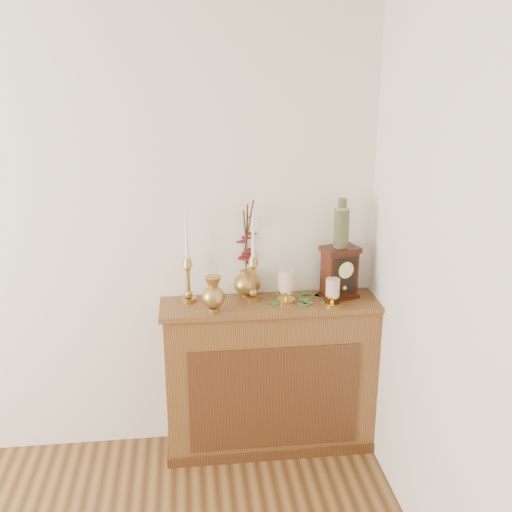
{
  "coord_description": "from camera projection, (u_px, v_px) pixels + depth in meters",
  "views": [
    {
      "loc": [
        0.95,
        -0.97,
        2.21
      ],
      "look_at": [
        1.31,
        2.05,
        1.22
      ],
      "focal_mm": 42.0,
      "sensor_mm": 36.0,
      "label": 1
    }
  ],
  "objects": [
    {
      "name": "mantel_clock",
      "position": [
        340.0,
        273.0,
        3.36
      ],
      "size": [
        0.23,
        0.19,
        0.3
      ],
      "rotation": [
        0.0,
        0.0,
        0.29
      ],
      "color": "#39140B",
      "rests_on": "console_shelf"
    },
    {
      "name": "candlestick_left",
      "position": [
        188.0,
        273.0,
        3.3
      ],
      "size": [
        0.09,
        0.09,
        0.52
      ],
      "rotation": [
        0.0,
        0.0,
        0.23
      ],
      "color": "#B59648",
      "rests_on": "console_shelf"
    },
    {
      "name": "bud_vase",
      "position": [
        213.0,
        294.0,
        3.18
      ],
      "size": [
        0.12,
        0.12,
        0.2
      ],
      "rotation": [
        0.0,
        0.0,
        0.37
      ],
      "color": "#B59648",
      "rests_on": "console_shelf"
    },
    {
      "name": "console_shelf",
      "position": [
        271.0,
        380.0,
        3.49
      ],
      "size": [
        1.24,
        0.34,
        0.93
      ],
      "color": "brown",
      "rests_on": "ground"
    },
    {
      "name": "ginger_jar",
      "position": [
        246.0,
        251.0,
        3.39
      ],
      "size": [
        0.23,
        0.25,
        0.57
      ],
      "rotation": [
        0.0,
        0.0,
        -0.02
      ],
      "color": "#B59648",
      "rests_on": "console_shelf"
    },
    {
      "name": "candlestick_center",
      "position": [
        253.0,
        271.0,
        3.31
      ],
      "size": [
        0.09,
        0.09,
        0.52
      ],
      "rotation": [
        0.0,
        0.0,
        -0.05
      ],
      "color": "#B59648",
      "rests_on": "console_shelf"
    },
    {
      "name": "ivy_garland",
      "position": [
        311.0,
        296.0,
        3.38
      ],
      "size": [
        0.44,
        0.22,
        0.08
      ],
      "rotation": [
        0.0,
        0.0,
        0.38
      ],
      "color": "#39762D",
      "rests_on": "console_shelf"
    },
    {
      "name": "pillar_candle_right",
      "position": [
        333.0,
        290.0,
        3.27
      ],
      "size": [
        0.08,
        0.08,
        0.16
      ],
      "rotation": [
        0.0,
        0.0,
        -0.35
      ],
      "color": "#E0BD4E",
      "rests_on": "console_shelf"
    },
    {
      "name": "ceramic_vase",
      "position": [
        341.0,
        225.0,
        3.28
      ],
      "size": [
        0.09,
        0.09,
        0.27
      ],
      "rotation": [
        0.0,
        0.0,
        0.29
      ],
      "color": "#1C3829",
      "rests_on": "mantel_clock"
    },
    {
      "name": "pillar_candle_left",
      "position": [
        286.0,
        284.0,
        3.31
      ],
      "size": [
        0.1,
        0.1,
        0.2
      ],
      "rotation": [
        0.0,
        0.0,
        0.09
      ],
      "color": "#E0BD4E",
      "rests_on": "console_shelf"
    }
  ]
}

